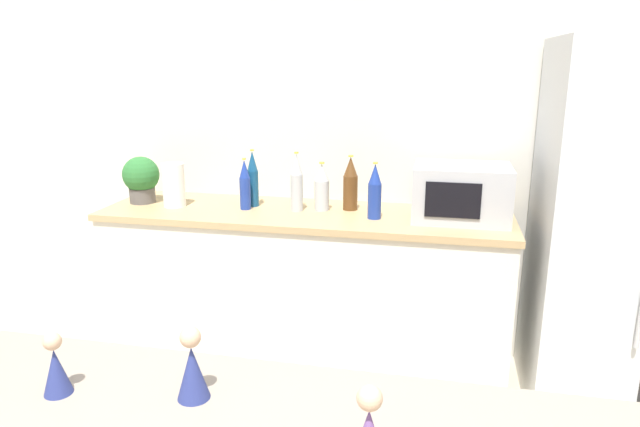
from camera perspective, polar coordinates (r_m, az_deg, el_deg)
wall_back at (r=3.28m, az=6.44°, el=7.70°), size 8.00×0.06×2.55m
back_counter at (r=3.23m, az=-1.54°, el=-7.47°), size 2.21×0.63×0.90m
refrigerator at (r=3.07m, az=28.97°, el=-1.79°), size 0.87×0.74×1.79m
potted_plant at (r=3.41m, az=-17.45°, el=3.40°), size 0.21×0.21×0.27m
paper_towel_roll at (r=3.28m, az=-14.43°, el=2.78°), size 0.12×0.12×0.24m
microwave at (r=2.99m, az=13.94°, el=2.05°), size 0.48×0.37×0.28m
back_bottle_0 at (r=3.19m, az=-6.74°, el=3.42°), size 0.06×0.06×0.32m
back_bottle_1 at (r=3.14m, az=-7.52°, el=2.84°), size 0.06×0.06×0.28m
back_bottle_2 at (r=2.93m, az=5.56°, el=2.16°), size 0.07×0.07×0.29m
back_bottle_3 at (r=3.09m, az=0.18°, el=2.62°), size 0.08×0.08×0.27m
back_bottle_4 at (r=3.10m, az=3.06°, el=2.97°), size 0.08×0.08×0.30m
back_bottle_5 at (r=3.07m, az=-2.35°, el=3.08°), size 0.07×0.07×0.32m
wise_man_figurine_blue at (r=1.32m, az=-12.65°, el=-14.84°), size 0.07×0.07×0.17m
wise_man_figurine_crimson at (r=1.43m, az=-24.92°, el=-13.80°), size 0.06×0.06×0.15m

